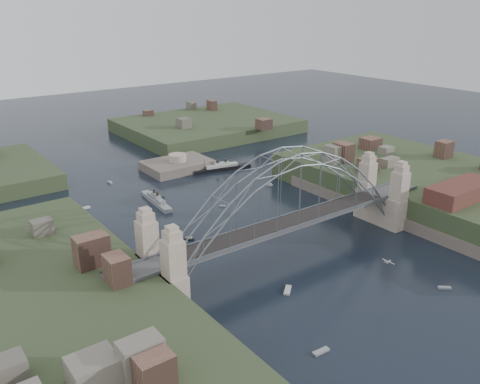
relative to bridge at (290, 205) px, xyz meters
name	(u,v)px	position (x,y,z in m)	size (l,w,h in m)	color
ground	(288,256)	(0.00, 0.00, -12.32)	(500.00, 500.00, 0.00)	black
bridge	(290,205)	(0.00, 0.00, 0.00)	(84.00, 13.80, 24.60)	#4E4F51
shore_west	(19,345)	(-57.32, 0.00, -10.35)	(50.50, 90.00, 12.00)	#303E22
shore_east	(438,194)	(57.32, 0.00, -10.35)	(50.50, 90.00, 12.00)	#303E22
headland_ne	(207,130)	(50.00, 110.00, -11.57)	(70.00, 55.00, 9.50)	#303E22
fort_island	(178,170)	(12.00, 70.00, -12.66)	(22.00, 16.00, 9.40)	#5F534C
wharf_shed	(461,191)	(44.00, -14.00, -2.32)	(20.00, 8.00, 4.00)	#592D26
naval_cruiser_near	(156,201)	(-8.65, 46.34, -11.52)	(3.78, 17.42, 5.19)	gray
naval_cruiser_far	(46,171)	(-25.52, 92.96, -11.56)	(3.90, 14.66, 4.90)	gray
ocean_liner	(222,168)	(23.74, 60.56, -11.54)	(20.77, 7.44, 5.07)	black
aeroplane	(388,262)	(4.62, -23.08, -5.20)	(1.46, 2.77, 0.40)	#A5A8AD
small_boat_a	(189,239)	(-13.47, 20.41, -12.04)	(2.39, 2.28, 1.43)	beige
small_boat_b	(223,206)	(5.07, 32.99, -12.17)	(1.76, 1.54, 0.45)	beige
small_boat_c	(288,290)	(-9.75, -10.95, -12.17)	(3.29, 3.05, 0.45)	beige
small_boat_d	(269,184)	(26.90, 38.95, -12.04)	(1.36, 2.48, 1.43)	beige
small_boat_e	(83,209)	(-26.99, 54.48, -12.17)	(3.95, 1.51, 0.45)	beige
small_boat_f	(162,197)	(-5.40, 49.23, -12.17)	(1.65, 0.84, 0.45)	beige
small_boat_g	(445,288)	(15.98, -28.90, -12.17)	(2.44, 2.24, 0.45)	beige
small_boat_h	(110,182)	(-12.49, 70.52, -12.03)	(1.11, 2.09, 1.43)	beige
small_boat_i	(335,198)	(35.25, 18.96, -12.17)	(2.45, 1.23, 0.45)	beige
small_boat_j	(321,352)	(-17.86, -28.22, -12.17)	(3.09, 1.21, 0.45)	beige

